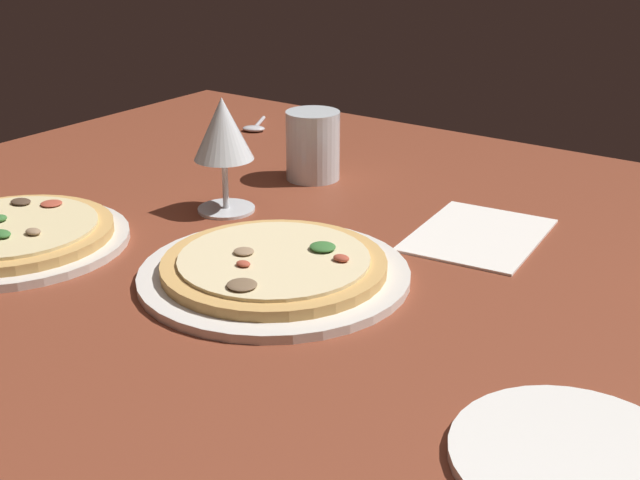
{
  "coord_description": "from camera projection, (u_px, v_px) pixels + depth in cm",
  "views": [
    {
      "loc": [
        48.77,
        -77.09,
        42.89
      ],
      "look_at": [
        -1.89,
        -5.94,
        7.0
      ],
      "focal_mm": 47.37,
      "sensor_mm": 36.0,
      "label": 1
    }
  ],
  "objects": [
    {
      "name": "pizza_main",
      "position": [
        274.0,
        269.0,
        0.92
      ],
      "size": [
        29.68,
        29.68,
        3.26
      ],
      "color": "silver",
      "rests_on": "dining_table"
    },
    {
      "name": "side_plate",
      "position": [
        573.0,
        457.0,
        0.62
      ],
      "size": [
        18.41,
        18.41,
        0.9
      ],
      "primitive_type": "cylinder",
      "color": "white",
      "rests_on": "dining_table"
    },
    {
      "name": "dining_table",
      "position": [
        362.0,
        267.0,
        1.0
      ],
      "size": [
        150.0,
        110.0,
        4.0
      ],
      "primitive_type": "cube",
      "color": "brown",
      "rests_on": "ground"
    },
    {
      "name": "pizza_side",
      "position": [
        12.0,
        235.0,
        1.0
      ],
      "size": [
        27.5,
        27.5,
        3.39
      ],
      "color": "silver",
      "rests_on": "dining_table"
    },
    {
      "name": "wine_glass_far",
      "position": [
        223.0,
        133.0,
        1.08
      ],
      "size": [
        7.8,
        7.8,
        15.22
      ],
      "color": "silver",
      "rests_on": "dining_table"
    },
    {
      "name": "spoon",
      "position": [
        255.0,
        127.0,
        1.5
      ],
      "size": [
        6.61,
        9.93,
        1.0
      ],
      "color": "silver",
      "rests_on": "dining_table"
    },
    {
      "name": "water_glass",
      "position": [
        313.0,
        149.0,
        1.23
      ],
      "size": [
        7.88,
        7.88,
        10.03
      ],
      "color": "silver",
      "rests_on": "dining_table"
    },
    {
      "name": "paper_menu",
      "position": [
        478.0,
        235.0,
        1.03
      ],
      "size": [
        16.38,
        20.6,
        0.3
      ],
      "primitive_type": "cube",
      "rotation": [
        0.0,
        0.0,
        0.1
      ],
      "color": "white",
      "rests_on": "dining_table"
    }
  ]
}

